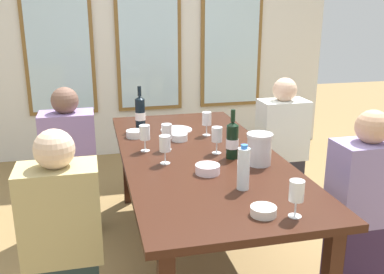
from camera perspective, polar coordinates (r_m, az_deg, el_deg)
ground_plane at (r=3.09m, az=0.94°, el=-15.30°), size 12.00×12.00×0.00m
back_wall_with_windows at (r=4.90m, az=-5.83°, el=14.50°), size 4.18×0.10×2.90m
dining_table at (r=2.80m, az=1.01°, el=-3.64°), size 0.98×2.14×0.74m
white_plate_0 at (r=3.29m, az=-2.07°, el=0.95°), size 0.24×0.24×0.01m
metal_pitcher at (r=2.60m, az=8.84°, el=-1.55°), size 0.16×0.16×0.19m
wine_bottle_0 at (r=2.68m, az=5.32°, el=-0.38°), size 0.08×0.08×0.31m
wine_bottle_1 at (r=3.31m, az=-6.83°, el=3.16°), size 0.08×0.08×0.33m
tasting_bowl_0 at (r=3.04m, az=-1.65°, el=-0.02°), size 0.11×0.11×0.05m
tasting_bowl_1 at (r=3.14m, az=-7.53°, el=0.42°), size 0.12×0.12×0.05m
tasting_bowl_2 at (r=2.45m, az=2.07°, el=-4.24°), size 0.14×0.14×0.05m
tasting_bowl_3 at (r=2.01m, az=9.37°, el=-9.57°), size 0.12×0.12×0.04m
water_bottle at (r=2.23m, az=6.78°, el=-4.10°), size 0.06×0.06×0.24m
wine_glass_0 at (r=2.57m, az=-3.58°, el=-1.05°), size 0.07×0.07×0.17m
wine_glass_1 at (r=3.14m, az=1.94°, el=2.35°), size 0.07×0.07×0.17m
wine_glass_2 at (r=1.99m, az=13.58°, el=-7.12°), size 0.07×0.07×0.17m
wine_glass_3 at (r=2.82m, az=-3.35°, el=0.58°), size 0.07×0.07×0.17m
wine_glass_4 at (r=2.76m, az=3.29°, el=0.18°), size 0.07×0.07×0.17m
wine_glass_5 at (r=2.81m, az=-6.24°, el=0.51°), size 0.07×0.07×0.17m
seated_person_0 at (r=2.29m, az=-16.56°, el=-13.23°), size 0.38×0.24×1.11m
seated_person_1 at (r=2.72m, az=21.50°, el=-8.73°), size 0.38×0.24×1.11m
seated_person_2 at (r=3.28m, az=-15.69°, el=-3.74°), size 0.38×0.24×1.11m
seated_person_3 at (r=3.62m, az=11.64°, el=-1.53°), size 0.38×0.24×1.11m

